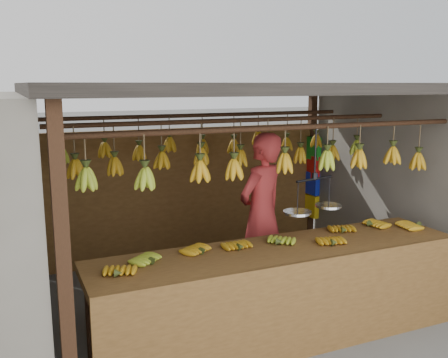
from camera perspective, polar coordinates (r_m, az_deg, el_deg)
name	(u,v)px	position (r m, az deg, el deg)	size (l,w,h in m)	color
ground	(234,293)	(5.93, 1.20, -12.94)	(80.00, 80.00, 0.00)	#5B5B57
stall	(223,121)	(5.74, -0.12, 6.64)	(4.30, 3.30, 2.40)	black
counter	(286,272)	(4.64, 7.15, -10.49)	(3.57, 0.81, 0.96)	brown
hanging_bananas	(235,155)	(5.49, 1.32, 2.74)	(3.64, 2.23, 0.40)	#92A523
balance_scale	(314,204)	(4.88, 10.20, -2.87)	(0.68, 0.36, 0.81)	black
vendor	(262,214)	(5.73, 4.32, -3.97)	(0.68, 0.45, 1.86)	#BF3333
bag_bundles	(313,176)	(7.69, 10.11, 0.31)	(0.08, 0.26, 1.23)	#199926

